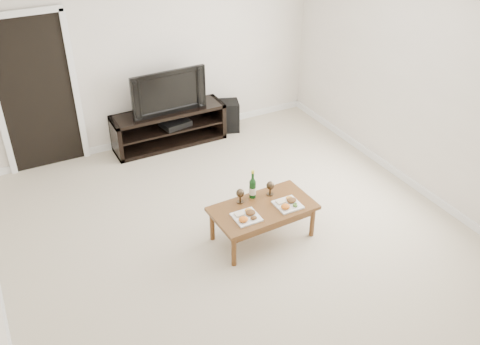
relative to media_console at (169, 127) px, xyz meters
name	(u,v)px	position (x,y,z in m)	size (l,w,h in m)	color
floor	(241,242)	(-0.12, -2.50, -0.28)	(5.50, 5.50, 0.00)	beige
back_wall	(149,55)	(-0.12, 0.27, 1.02)	(5.00, 0.04, 2.60)	silver
ceiling	(242,6)	(-0.12, -2.50, 2.35)	(5.00, 5.50, 0.04)	white
doorway	(37,96)	(-1.67, 0.24, 0.75)	(0.90, 0.02, 2.05)	black
media_console	(169,127)	(0.00, 0.00, 0.00)	(1.64, 0.45, 0.55)	black
television	(166,90)	(0.00, 0.00, 0.59)	(1.09, 0.14, 0.63)	black
av_receiver	(175,123)	(0.09, -0.01, 0.05)	(0.40, 0.30, 0.08)	black
subwoofer	(228,116)	(0.97, 0.03, -0.04)	(0.31, 0.31, 0.46)	black
coffee_table	(263,222)	(0.14, -2.52, -0.07)	(1.13, 0.62, 0.42)	brown
plate_left	(246,215)	(-0.12, -2.61, 0.18)	(0.27, 0.27, 0.07)	white
plate_right	(288,203)	(0.39, -2.62, 0.18)	(0.27, 0.27, 0.07)	white
wine_bottle	(253,184)	(0.12, -2.30, 0.32)	(0.07, 0.07, 0.35)	#0F3712
goblet_left	(240,196)	(-0.04, -2.32, 0.23)	(0.09, 0.09, 0.17)	#3A2E20
goblet_right	(270,188)	(0.33, -2.34, 0.23)	(0.09, 0.09, 0.17)	#3A2E20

